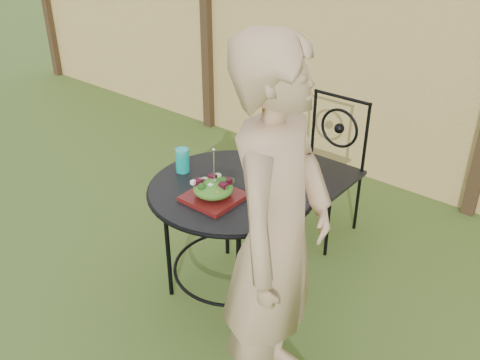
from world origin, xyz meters
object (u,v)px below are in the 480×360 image
at_px(patio_table, 232,208).
at_px(patio_chair, 325,165).
at_px(diner, 277,240).
at_px(salad_plate, 214,197).

relative_size(patio_table, patio_chair, 0.97).
distance_m(patio_chair, diner, 1.49).
xyz_separation_m(patio_table, salad_plate, (0.01, -0.16, 0.15)).
height_order(patio_table, diner, diner).
bearing_deg(patio_chair, salad_plate, -92.54).
height_order(patio_chair, diner, diner).
bearing_deg(diner, salad_plate, 53.55).
relative_size(diner, salad_plate, 6.49).
xyz_separation_m(patio_table, patio_chair, (0.06, 0.91, -0.08)).
height_order(diner, salad_plate, diner).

